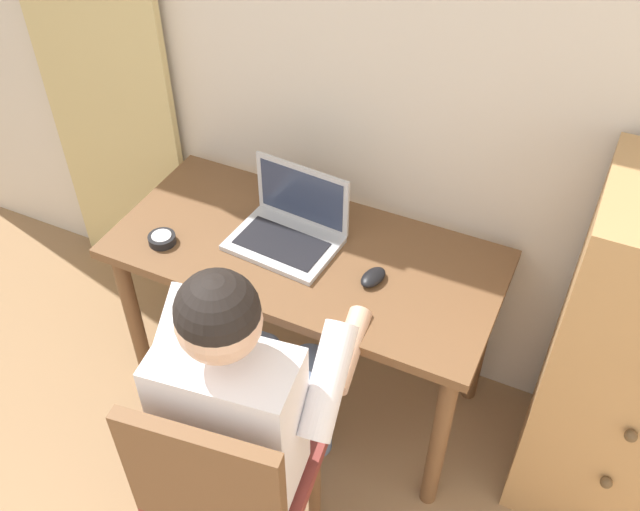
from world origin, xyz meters
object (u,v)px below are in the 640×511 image
Objects in this scene: chair at (228,482)px; person_seated at (250,390)px; desk at (306,274)px; laptop at (290,226)px; desk_clock at (162,239)px; computer_mouse at (373,277)px.

person_seated is (-0.02, 0.18, 0.18)m from chair.
desk is 0.74m from chair.
desk is 0.55m from person_seated.
laptop is at bearing 104.01° from chair.
person_seated is at bearing 96.62° from chair.
desk_clock reaches higher than desk.
desk is 0.28m from computer_mouse.
laptop is at bearing 28.09° from desk_clock.
computer_mouse is at bearing 78.82° from chair.
person_seated reaches higher than computer_mouse.
desk_clock is at bearing 145.25° from person_seated.
laptop reaches higher than chair.
person_seated is 3.39× the size of laptop.
person_seated is at bearing -93.02° from computer_mouse.
chair is 0.82m from laptop.
desk_clock is (-0.56, 0.55, 0.23)m from chair.
desk_clock is at bearing 135.13° from chair.
person_seated reaches higher than chair.
chair is at bearing -86.85° from computer_mouse.
desk is at bearing 99.17° from chair.
chair reaches higher than desk_clock.
computer_mouse reaches higher than desk_clock.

